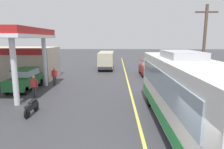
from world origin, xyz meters
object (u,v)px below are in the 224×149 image
Objects in this scene: minibus_opposing_lane at (106,59)px; motorcycle_parked_forecourt at (32,107)px; coach_bus_main at (186,94)px; pedestrian_near_pump at (34,85)px; pedestrian_by_shop at (54,75)px; car_trailing_behind_bus at (148,67)px; car_at_pump at (25,78)px.

minibus_opposing_lane is 17.89m from motorcycle_parked_forecourt.
coach_bus_main is 10.56m from pedestrian_near_pump.
pedestrian_by_shop is at bearing 97.33° from motorcycle_parked_forecourt.
pedestrian_near_pump is at bearing 109.84° from motorcycle_parked_forecourt.
minibus_opposing_lane is 3.41× the size of motorcycle_parked_forecourt.
motorcycle_parked_forecourt is at bearing -123.85° from car_trailing_behind_bus.
pedestrian_by_shop is at bearing 135.35° from coach_bus_main.
pedestrian_by_shop is at bearing 86.79° from pedestrian_near_pump.
minibus_opposing_lane is (6.31, 11.93, 0.46)m from car_at_pump.
car_trailing_behind_bus is (9.77, 9.60, 0.08)m from pedestrian_near_pump.
coach_bus_main is 2.63× the size of car_trailing_behind_bus.
coach_bus_main is 6.65× the size of pedestrian_near_pump.
car_trailing_behind_bus reaches higher than pedestrian_by_shop.
motorcycle_parked_forecourt is at bearing 168.32° from coach_bus_main.
car_trailing_behind_bus is at bearing 56.15° from motorcycle_parked_forecourt.
coach_bus_main is 1.80× the size of minibus_opposing_lane.
car_at_pump is 2.53× the size of pedestrian_by_shop.
pedestrian_near_pump is (-1.17, 3.23, 0.49)m from motorcycle_parked_forecourt.
minibus_opposing_lane reaches higher than pedestrian_by_shop.
car_trailing_behind_bus is at bearing 44.49° from pedestrian_near_pump.
pedestrian_near_pump is at bearing -107.59° from minibus_opposing_lane.
coach_bus_main is at bearing -33.34° from car_at_pump.
motorcycle_parked_forecourt is (-8.15, 1.68, -1.28)m from coach_bus_main.
car_at_pump is 6.36m from motorcycle_parked_forecourt.
motorcycle_parked_forecourt is at bearing -70.16° from pedestrian_near_pump.
minibus_opposing_lane is 15.01m from pedestrian_near_pump.
pedestrian_near_pump is 13.69m from car_trailing_behind_bus.
car_trailing_behind_bus is (11.54, 7.22, 0.00)m from car_at_pump.
coach_bus_main is at bearing -44.65° from pedestrian_by_shop.
motorcycle_parked_forecourt is 1.08× the size of pedestrian_near_pump.
coach_bus_main reaches higher than car_at_pump.
car_at_pump is at bearing 146.66° from coach_bus_main.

